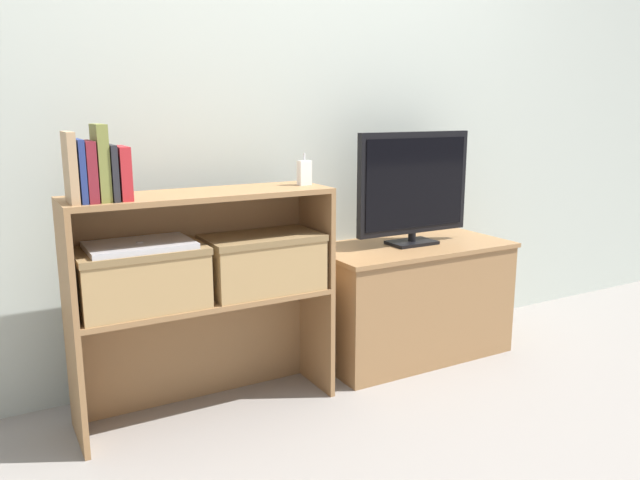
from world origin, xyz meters
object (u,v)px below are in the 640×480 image
Objects in this scene: storage_basket_right at (263,260)px; baby_monitor at (304,173)px; book_crimson at (122,173)px; storage_basket_left at (141,275)px; book_maroon at (89,171)px; book_tan at (70,168)px; book_navy at (80,171)px; tv at (414,186)px; tv_stand at (410,299)px; book_charcoal at (111,172)px; book_olive at (101,163)px; laptop at (140,245)px.

baby_monitor is at bearing 4.41° from storage_basket_right.
book_crimson is 0.37m from storage_basket_left.
book_crimson is at bearing 0.00° from book_maroon.
book_tan is 0.88m from baby_monitor.
book_navy is 0.46× the size of storage_basket_left.
storage_basket_right is at bearing -173.28° from tv.
tv_stand is 2.07× the size of storage_basket_left.
book_tan reaches higher than tv_stand.
tv is at bearing 6.72° from storage_basket_right.
book_navy is at bearing 180.00° from book_charcoal.
book_navy is (0.03, 0.00, -0.01)m from book_tan.
book_navy is at bearing 180.00° from book_crimson.
book_tan is at bearing -175.03° from tv_stand.
book_charcoal is 0.04m from book_crimson.
book_olive is 0.42m from storage_basket_left.
storage_basket_left is at bearing 11.96° from book_maroon.
baby_monitor is at bearing -172.55° from tv.
book_charcoal is at bearing -176.62° from storage_basket_right.
tv_stand is 0.89m from baby_monitor.
storage_basket_right is at bearing 3.00° from book_maroon.
book_tan is 0.03m from book_navy.
tv_stand is 5.01× the size of book_charcoal.
baby_monitor is 0.74m from storage_basket_left.
tv reaches higher than book_charcoal.
book_crimson is (0.07, 0.00, -0.04)m from book_olive.
tv_stand is 5.21× the size of book_crimson.
book_navy is 0.46× the size of storage_basket_right.
baby_monitor is at bearing 3.23° from book_navy.
storage_basket_left is 1.24× the size of laptop.
laptop is at bearing 11.96° from book_maroon.
storage_basket_right is 1.24× the size of laptop.
book_tan is 1.15× the size of book_maroon.
tv is at bearing 5.10° from book_maroon.
tv_stand is 1.31m from storage_basket_left.
book_maroon reaches higher than storage_basket_right.
storage_basket_right is (0.59, 0.03, -0.41)m from book_olive.
book_navy is at bearing -175.00° from tv.
baby_monitor is at bearing 3.12° from book_tan.
storage_basket_left is 1.00× the size of storage_basket_right.
tv is 2.99× the size of book_maroon.
book_tan is at bearing -176.88° from baby_monitor.
tv is 2.37× the size of book_olive.
book_olive reaches higher than laptop.
laptop is (0.18, 0.03, -0.27)m from book_navy.
book_tan reaches higher than storage_basket_right.
tv reaches higher than book_crimson.
book_tan is at bearing 180.00° from book_olive.
book_olive is (-1.39, -0.13, 0.17)m from tv.
book_crimson reaches higher than storage_basket_left.
baby_monitor is 0.38m from storage_basket_right.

